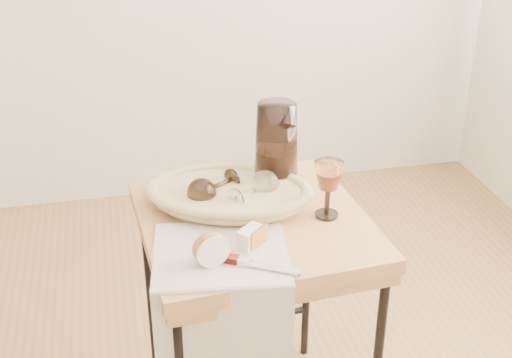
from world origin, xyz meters
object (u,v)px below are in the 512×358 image
object	(u,v)px
apple_half	(210,247)
goblet_lying_a	(215,186)
tea_towel	(221,253)
bread_basket	(229,196)
table_knife	(246,261)
wine_goblet	(328,189)
goblet_lying_b	(253,190)
pitcher	(276,145)
side_table	(254,329)

from	to	relation	value
apple_half	goblet_lying_a	bearing A→B (deg)	65.15
apple_half	tea_towel	bearing A→B (deg)	35.52
bread_basket	table_knife	xyz separation A→B (m)	(-0.01, -0.28, -0.01)
tea_towel	goblet_lying_a	world-z (taller)	goblet_lying_a
wine_goblet	table_knife	world-z (taller)	wine_goblet
wine_goblet	tea_towel	bearing A→B (deg)	-158.45
goblet_lying_b	pitcher	size ratio (longest dim) A/B	0.44
side_table	goblet_lying_a	distance (m)	0.42
goblet_lying_a	apple_half	xyz separation A→B (m)	(-0.06, -0.27, -0.01)
goblet_lying_a	table_knife	distance (m)	0.30
bread_basket	goblet_lying_b	distance (m)	0.06
bread_basket	table_knife	distance (m)	0.28
side_table	goblet_lying_a	size ratio (longest dim) A/B	5.76
bread_basket	goblet_lying_b	xyz separation A→B (m)	(0.06, -0.02, 0.02)
goblet_lying_b	tea_towel	bearing A→B (deg)	-153.86
bread_basket	goblet_lying_b	world-z (taller)	goblet_lying_b
tea_towel	table_knife	size ratio (longest dim) A/B	1.34
apple_half	table_knife	distance (m)	0.09
bread_basket	table_knife	bearing A→B (deg)	-75.57
goblet_lying_a	wine_goblet	bearing A→B (deg)	122.36
tea_towel	goblet_lying_a	bearing A→B (deg)	91.06
table_knife	apple_half	bearing A→B (deg)	-170.69
side_table	tea_towel	bearing A→B (deg)	-127.76
bread_basket	goblet_lying_a	world-z (taller)	goblet_lying_a
goblet_lying_b	wine_goblet	bearing A→B (deg)	-58.95
apple_half	table_knife	size ratio (longest dim) A/B	0.36
side_table	bread_basket	bearing A→B (deg)	121.49
pitcher	apple_half	distance (m)	0.42
goblet_lying_a	apple_half	world-z (taller)	goblet_lying_a
wine_goblet	table_knife	bearing A→B (deg)	-144.15
side_table	tea_towel	distance (m)	0.40
side_table	apple_half	bearing A→B (deg)	-128.51
side_table	table_knife	xyz separation A→B (m)	(-0.06, -0.20, 0.37)
goblet_lying_a	table_knife	bearing A→B (deg)	61.07
goblet_lying_a	table_knife	xyz separation A→B (m)	(0.02, -0.30, -0.03)
tea_towel	wine_goblet	xyz separation A→B (m)	(0.29, 0.11, 0.07)
tea_towel	table_knife	xyz separation A→B (m)	(0.05, -0.06, 0.01)
apple_half	table_knife	bearing A→B (deg)	-33.38
pitcher	tea_towel	bearing A→B (deg)	-102.13
table_knife	goblet_lying_a	bearing A→B (deg)	123.39
pitcher	side_table	bearing A→B (deg)	-98.61
goblet_lying_b	apple_half	xyz separation A→B (m)	(-0.15, -0.23, -0.00)
bread_basket	pitcher	bearing A→B (deg)	47.75
table_knife	wine_goblet	bearing A→B (deg)	65.61
goblet_lying_a	pitcher	world-z (taller)	pitcher
bread_basket	pitcher	size ratio (longest dim) A/B	1.36
side_table	goblet_lying_a	xyz separation A→B (m)	(-0.08, 0.09, 0.40)
pitcher	table_knife	size ratio (longest dim) A/B	1.20
goblet_lying_b	table_knife	distance (m)	0.27
tea_towel	goblet_lying_a	distance (m)	0.24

